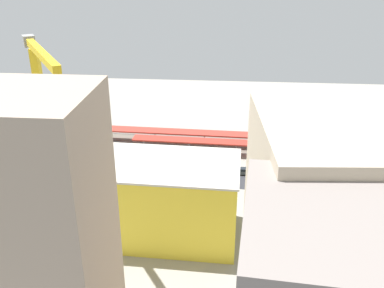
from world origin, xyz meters
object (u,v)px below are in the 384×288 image
construction_building (156,200)px  traffic_light (135,153)px  parked_car_2 (275,173)px  parked_car_5 (189,170)px  parked_car_3 (243,172)px  box_truck_0 (189,195)px  locomotive (303,136)px  tower_crane (48,133)px  passenger_coach (370,134)px  parked_car_1 (302,174)px  platform_canopy_far (180,132)px  parked_car_0 (330,175)px  parked_car_6 (159,169)px  street_tree_2 (379,177)px  street_tree_5 (197,169)px  street_tree_4 (339,175)px  parked_car_4 (217,171)px  street_tree_3 (120,166)px  street_tree_1 (109,169)px  platform_canopy_near (236,143)px

construction_building → traffic_light: size_ratio=4.82×
parked_car_2 → parked_car_5: parked_car_2 is taller
parked_car_3 → parked_car_5: parked_car_3 is taller
parked_car_3 → box_truck_0: box_truck_0 is taller
locomotive → tower_crane: 83.10m
passenger_coach → parked_car_1: bearing=45.2°
platform_canopy_far → parked_car_0: platform_canopy_far is taller
parked_car_6 → street_tree_2: street_tree_2 is taller
tower_crane → traffic_light: size_ratio=5.93×
parked_car_0 → traffic_light: 52.48m
construction_building → passenger_coach: bearing=-136.1°
locomotive → street_tree_5: (31.46, 31.70, 3.24)m
street_tree_4 → passenger_coach: bearing=-117.5°
construction_building → street_tree_4: bearing=-152.6°
parked_car_4 → parked_car_6: 15.86m
parked_car_0 → platform_canopy_far: bearing=-24.4°
parked_car_4 → street_tree_3: (24.60, 7.67, 4.25)m
passenger_coach → street_tree_2: 33.60m
box_truck_0 → street_tree_1: (20.94, -5.86, 3.02)m
street_tree_5 → traffic_light: (17.65, -8.84, -0.50)m
parked_car_3 → street_tree_5: street_tree_5 is taller
parked_car_0 → parked_car_1: size_ratio=0.98×
parked_car_0 → parked_car_3: parked_car_3 is taller
construction_building → street_tree_3: (12.66, -20.37, -3.16)m
platform_canopy_near → parked_car_0: (-24.55, 11.98, -3.15)m
parked_car_5 → street_tree_3: (16.90, 7.36, 4.27)m
parked_car_5 → locomotive: bearing=-144.5°
parked_car_5 → street_tree_2: 47.71m
street_tree_5 → platform_canopy_far: bearing=-74.6°
box_truck_0 → street_tree_1: bearing=-15.6°
parked_car_4 → traffic_light: 23.04m
platform_canopy_near → parked_car_1: 21.33m
street_tree_5 → parked_car_3: bearing=-148.1°
street_tree_1 → street_tree_3: bearing=-155.1°
passenger_coach → street_tree_1: street_tree_1 is taller
parked_car_2 → box_truck_0: bearing=34.0°
parked_car_1 → street_tree_4: street_tree_4 is taller
platform_canopy_far → parked_car_6: size_ratio=11.16×
platform_canopy_far → street_tree_2: 58.30m
passenger_coach → street_tree_5: size_ratio=2.07×
parked_car_1 → locomotive: bearing=-99.4°
street_tree_1 → street_tree_5: 22.21m
box_truck_0 → street_tree_3: size_ratio=1.16×
parked_car_2 → street_tree_5: bearing=20.1°
parked_car_4 → construction_building: construction_building is taller
parked_car_4 → street_tree_1: 28.89m
street_tree_3 → parked_car_5: bearing=-156.5°
street_tree_5 → tower_crane: bearing=42.7°
platform_canopy_far → street_tree_3: 29.23m
platform_canopy_near → street_tree_5: size_ratio=7.80×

